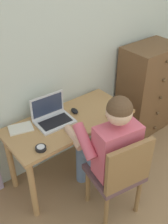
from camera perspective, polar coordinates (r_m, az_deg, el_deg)
name	(u,v)px	position (r m, az deg, el deg)	size (l,w,h in m)	color
wall_back	(82,44)	(2.70, -0.52, 14.42)	(4.80, 0.05, 2.50)	silver
desk	(69,129)	(2.56, -3.15, -3.71)	(1.22, 0.55, 0.71)	tan
dresser	(146,90)	(3.34, 13.19, 4.59)	(0.64, 0.45, 1.13)	brown
chair	(119,173)	(2.29, 7.56, -12.96)	(0.48, 0.47, 0.89)	brown
person_seated	(108,144)	(2.26, 5.15, -6.93)	(0.59, 0.63, 1.21)	#6B84AD
laptop	(52,116)	(2.47, -6.82, -0.87)	(0.35, 0.27, 0.24)	silver
computer_mouse	(75,111)	(2.58, -2.05, 0.24)	(0.06, 0.10, 0.03)	black
desk_clock	(41,148)	(2.19, -9.26, -7.67)	(0.09, 0.09, 0.03)	black
notebook_pad	(21,128)	(2.44, -13.45, -3.43)	(0.21, 0.15, 0.01)	silver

